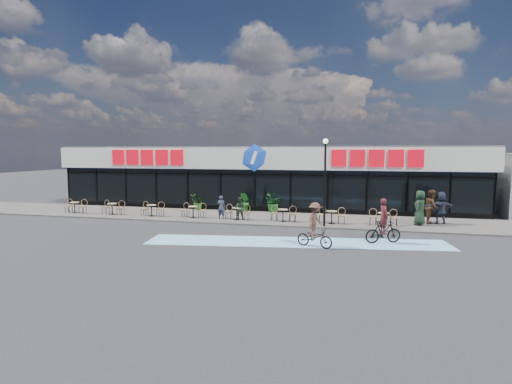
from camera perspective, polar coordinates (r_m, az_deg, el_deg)
ground at (r=21.23m, az=-4.53°, el=-5.71°), size 120.00×120.00×0.00m
sidewalk at (r=25.47m, az=-1.41°, el=-3.64°), size 44.00×5.00×0.10m
bike_lane at (r=18.93m, az=5.74°, el=-7.14°), size 14.17×4.13×0.01m
building at (r=30.46m, az=1.19°, el=2.26°), size 30.60×6.57×4.75m
lamp_post at (r=22.16m, az=9.83°, el=2.51°), size 0.28×0.28×4.83m
bistro_set_0 at (r=29.56m, az=-24.38°, el=-1.85°), size 1.54×0.62×0.90m
bistro_set_1 at (r=27.92m, az=-19.76°, el=-2.09°), size 1.54×0.62×0.90m
bistro_set_2 at (r=26.48m, az=-14.60°, el=-2.35°), size 1.54×0.62×0.90m
bistro_set_3 at (r=25.28m, az=-8.90°, el=-2.62°), size 1.54×0.62×0.90m
bistro_set_4 at (r=24.36m, az=-2.70°, el=-2.87°), size 1.54×0.62×0.90m
bistro_set_5 at (r=23.74m, az=3.91°, el=-3.11°), size 1.54×0.62×0.90m
bistro_set_6 at (r=23.45m, az=10.78°, el=-3.31°), size 1.54×0.62×0.90m
bistro_set_7 at (r=23.50m, az=17.72°, el=-3.47°), size 1.54×0.62×0.90m
potted_plant_left at (r=28.76m, az=-8.36°, el=-1.41°), size 1.27×1.29×1.08m
potted_plant_mid at (r=27.53m, az=-1.58°, el=-1.43°), size 0.89×0.93×1.32m
potted_plant_right at (r=27.07m, az=2.32°, el=-1.62°), size 1.14×0.99×1.26m
patron_left at (r=24.53m, az=-4.98°, el=-2.19°), size 0.56×0.40×1.45m
patron_right at (r=24.30m, az=-2.37°, el=-2.33°), size 0.73×0.59×1.39m
pedestrian_a at (r=24.22m, az=22.38°, el=-2.11°), size 0.97×1.13×1.96m
pedestrian_b at (r=25.09m, az=23.82°, el=-1.91°), size 0.87×1.05×1.95m
pedestrian_c at (r=25.13m, az=24.87°, el=-2.05°), size 1.81×1.01×1.87m
cyclist_a at (r=17.90m, az=8.39°, el=-5.19°), size 1.79×1.15×2.01m
cyclist_b at (r=19.41m, az=17.74°, el=-4.82°), size 1.80×1.12×2.10m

